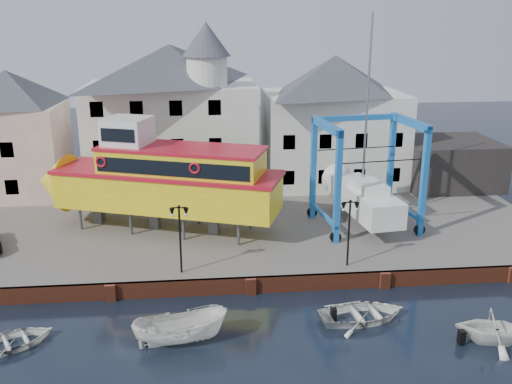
{
  "coord_description": "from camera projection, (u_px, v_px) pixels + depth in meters",
  "views": [
    {
      "loc": [
        -2.62,
        -29.79,
        15.72
      ],
      "look_at": [
        1.0,
        7.0,
        4.0
      ],
      "focal_mm": 40.0,
      "sensor_mm": 36.0,
      "label": 1
    }
  ],
  "objects": [
    {
      "name": "building_white_right",
      "position": [
        333.0,
        120.0,
        50.12
      ],
      "size": [
        12.0,
        8.0,
        11.2
      ],
      "color": "silver",
      "rests_on": "hardstanding"
    },
    {
      "name": "building_white_main",
      "position": [
        174.0,
        116.0,
        48.03
      ],
      "size": [
        14.0,
        8.3,
        14.0
      ],
      "color": "silver",
      "rests_on": "hardstanding"
    },
    {
      "name": "motorboat_c",
      "position": [
        491.0,
        342.0,
        28.38
      ],
      "size": [
        4.29,
        3.92,
        1.93
      ],
      "primitive_type": "imported",
      "rotation": [
        0.0,
        0.0,
        1.34
      ],
      "color": "white",
      "rests_on": "ground"
    },
    {
      "name": "tour_boat",
      "position": [
        153.0,
        178.0,
        39.5
      ],
      "size": [
        18.4,
        10.15,
        7.85
      ],
      "rotation": [
        0.0,
        0.0,
        -0.35
      ],
      "color": "#59595E",
      "rests_on": "hardstanding"
    },
    {
      "name": "motorboat_d",
      "position": [
        13.0,
        347.0,
        28.01
      ],
      "size": [
        4.81,
        4.37,
        0.82
      ],
      "primitive_type": "imported",
      "rotation": [
        0.0,
        0.0,
        2.08
      ],
      "color": "white",
      "rests_on": "ground"
    },
    {
      "name": "lamp_post_right",
      "position": [
        350.0,
        216.0,
        33.69
      ],
      "size": [
        1.12,
        0.32,
        4.2
      ],
      "color": "black",
      "rests_on": "hardstanding"
    },
    {
      "name": "quay_wall",
      "position": [
        251.0,
        285.0,
        33.2
      ],
      "size": [
        44.0,
        0.47,
        1.0
      ],
      "color": "brown",
      "rests_on": "ground"
    },
    {
      "name": "ground",
      "position": [
        251.0,
        294.0,
        33.26
      ],
      "size": [
        140.0,
        140.0,
        0.0
      ],
      "primitive_type": "plane",
      "color": "black",
      "rests_on": "ground"
    },
    {
      "name": "travel_lift",
      "position": [
        360.0,
        190.0,
        41.14
      ],
      "size": [
        7.49,
        9.98,
        14.73
      ],
      "rotation": [
        0.0,
        0.0,
        0.12
      ],
      "color": "blue",
      "rests_on": "hardstanding"
    },
    {
      "name": "lamp_post_left",
      "position": [
        179.0,
        222.0,
        32.76
      ],
      "size": [
        1.12,
        0.32,
        4.2
      ],
      "color": "black",
      "rests_on": "hardstanding"
    },
    {
      "name": "shed_dark",
      "position": [
        448.0,
        163.0,
        50.25
      ],
      "size": [
        8.0,
        7.0,
        4.0
      ],
      "primitive_type": "cube",
      "color": "black",
      "rests_on": "hardstanding"
    },
    {
      "name": "motorboat_a",
      "position": [
        181.0,
        343.0,
        28.31
      ],
      "size": [
        4.93,
        2.45,
        1.82
      ],
      "primitive_type": "imported",
      "rotation": [
        0.0,
        0.0,
        1.72
      ],
      "color": "white",
      "rests_on": "ground"
    },
    {
      "name": "motorboat_b",
      "position": [
        362.0,
        320.0,
        30.47
      ],
      "size": [
        5.02,
        3.85,
        0.96
      ],
      "primitive_type": "imported",
      "rotation": [
        0.0,
        0.0,
        1.69
      ],
      "color": "white",
      "rests_on": "ground"
    },
    {
      "name": "hardstanding",
      "position": [
        238.0,
        220.0,
        43.54
      ],
      "size": [
        44.0,
        22.0,
        1.0
      ],
      "primitive_type": "cube",
      "color": "#625E5A",
      "rests_on": "ground"
    },
    {
      "name": "building_pink",
      "position": [
        13.0,
        134.0,
        46.79
      ],
      "size": [
        8.0,
        7.0,
        10.3
      ],
      "color": "#D5A294",
      "rests_on": "hardstanding"
    }
  ]
}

